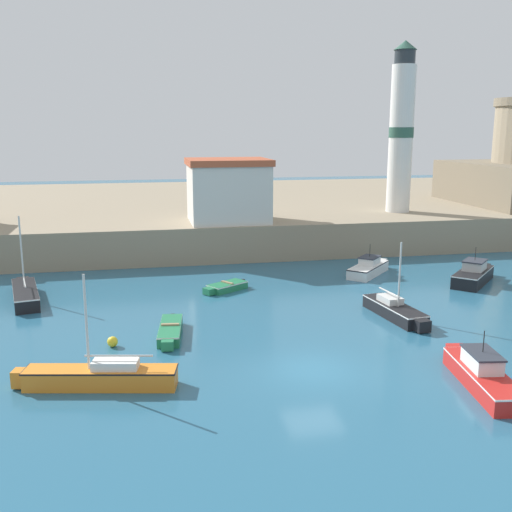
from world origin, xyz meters
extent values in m
plane|color=#28607F|center=(0.00, 0.00, 0.00)|extent=(200.00, 200.00, 0.00)
cube|color=gray|center=(0.00, 41.09, 1.43)|extent=(120.00, 40.00, 2.86)
cube|color=#237A4C|center=(-5.87, 5.64, 0.27)|extent=(1.52, 3.87, 0.55)
cube|color=#237A4C|center=(-6.13, 3.53, 0.27)|extent=(0.64, 0.55, 0.47)
cube|color=white|center=(-5.87, 5.64, 0.51)|extent=(1.53, 3.91, 0.07)
cube|color=#997F5B|center=(-5.87, 5.64, 0.59)|extent=(0.92, 0.31, 0.08)
cube|color=black|center=(-5.63, 7.62, 0.32)|extent=(0.22, 0.22, 0.36)
cube|color=black|center=(-14.15, 13.57, 0.41)|extent=(2.49, 5.81, 0.81)
cube|color=black|center=(-14.79, 16.64, 0.41)|extent=(0.86, 0.75, 0.69)
cube|color=white|center=(-14.15, 13.57, 0.77)|extent=(2.51, 5.87, 0.07)
cylinder|color=silver|center=(-14.24, 13.99, 3.00)|extent=(0.10, 0.10, 4.38)
cylinder|color=silver|center=(-14.01, 12.88, 1.36)|extent=(0.60, 2.51, 0.08)
cube|color=orange|center=(-9.00, -0.06, 0.41)|extent=(6.22, 2.32, 0.82)
cube|color=orange|center=(-12.25, 0.59, 0.41)|extent=(0.63, 0.71, 0.69)
cube|color=black|center=(-9.00, -0.06, 0.78)|extent=(6.28, 2.34, 0.07)
cylinder|color=silver|center=(-9.45, 0.03, 2.78)|extent=(0.10, 0.10, 3.94)
cylinder|color=silver|center=(-8.25, -0.21, 1.37)|extent=(2.71, 0.62, 0.08)
cube|color=silver|center=(-8.40, -0.18, 1.00)|extent=(1.95, 1.14, 0.36)
cube|color=black|center=(14.87, 12.10, 0.44)|extent=(4.56, 4.60, 0.89)
cube|color=black|center=(16.82, 14.08, 0.44)|extent=(1.18, 1.18, 0.75)
cube|color=white|center=(14.87, 12.10, 0.85)|extent=(4.61, 4.64, 0.07)
cube|color=silver|center=(15.04, 12.27, 1.19)|extent=(2.07, 2.08, 0.60)
cube|color=#2D333D|center=(15.04, 12.27, 1.53)|extent=(2.23, 2.24, 0.08)
cylinder|color=black|center=(15.04, 12.27, 2.02)|extent=(0.04, 0.04, 0.90)
cube|color=#237A4C|center=(-1.73, 13.63, 0.24)|extent=(2.82, 2.45, 0.48)
cube|color=#237A4C|center=(-3.03, 12.75, 0.24)|extent=(0.81, 0.84, 0.41)
cube|color=white|center=(-1.73, 13.63, 0.44)|extent=(2.85, 2.47, 0.07)
cube|color=#997F5B|center=(-1.73, 13.63, 0.52)|extent=(0.73, 0.95, 0.08)
cube|color=black|center=(-0.55, 14.43, 0.29)|extent=(0.28, 0.28, 0.36)
cube|color=black|center=(6.56, 6.24, 0.36)|extent=(1.92, 4.94, 0.72)
cube|color=black|center=(6.91, 3.56, 0.36)|extent=(0.80, 0.68, 0.61)
cube|color=white|center=(6.56, 6.24, 0.68)|extent=(1.94, 4.99, 0.07)
cylinder|color=silver|center=(6.61, 5.89, 2.52)|extent=(0.10, 0.10, 3.60)
cylinder|color=silver|center=(6.49, 6.84, 1.27)|extent=(0.35, 2.16, 0.08)
cube|color=silver|center=(6.50, 6.72, 0.90)|extent=(1.10, 1.55, 0.36)
cube|color=red|center=(6.22, -3.16, 0.37)|extent=(2.22, 5.45, 0.75)
cube|color=red|center=(6.67, -0.23, 0.37)|extent=(0.87, 0.76, 0.64)
cube|color=white|center=(6.22, -3.16, 0.71)|extent=(2.24, 5.51, 0.07)
cube|color=silver|center=(6.26, -2.90, 1.06)|extent=(1.34, 2.00, 0.62)
cube|color=#2D333D|center=(6.26, -2.90, 1.41)|extent=(1.44, 2.16, 0.08)
cylinder|color=black|center=(6.26, -2.90, 1.90)|extent=(0.04, 0.04, 0.90)
cube|color=white|center=(8.82, 15.77, 0.36)|extent=(4.11, 4.27, 0.73)
cube|color=white|center=(10.55, 17.65, 0.36)|extent=(1.05, 1.04, 0.62)
cube|color=black|center=(8.82, 15.77, 0.69)|extent=(4.15, 4.31, 0.07)
cube|color=silver|center=(8.97, 15.94, 0.98)|extent=(1.87, 1.90, 0.50)
cube|color=#2D333D|center=(8.97, 15.94, 1.27)|extent=(2.02, 2.05, 0.08)
cylinder|color=black|center=(8.97, 15.94, 1.76)|extent=(0.04, 0.04, 0.90)
sphere|color=yellow|center=(-8.70, 4.58, 0.26)|extent=(0.51, 0.51, 0.51)
cylinder|color=silver|center=(16.00, 26.97, 9.28)|extent=(2.11, 2.11, 12.84)
cylinder|color=#2D5647|center=(16.00, 26.97, 9.92)|extent=(2.17, 2.17, 0.90)
cylinder|color=#262D33|center=(16.00, 26.97, 16.30)|extent=(1.79, 1.79, 1.20)
cone|color=#2D5647|center=(16.00, 26.97, 17.30)|extent=(2.00, 2.00, 0.80)
cube|color=silver|center=(0.00, 24.13, 5.14)|extent=(6.19, 5.42, 4.56)
cube|color=#B25133|center=(0.00, 24.13, 7.67)|extent=(6.50, 5.69, 0.50)
camera|label=1|loc=(-7.30, -23.55, 10.37)|focal=42.00mm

